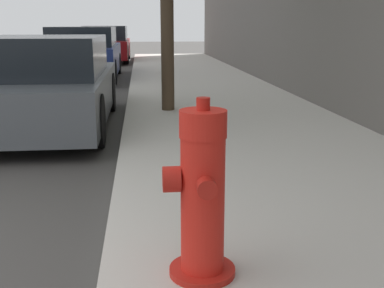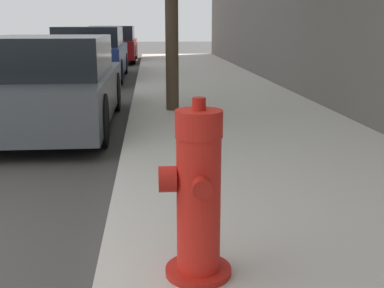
{
  "view_description": "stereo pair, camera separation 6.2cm",
  "coord_description": "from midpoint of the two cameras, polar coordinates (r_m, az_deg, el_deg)",
  "views": [
    {
      "loc": [
        2.12,
        -2.21,
        1.47
      ],
      "look_at": [
        2.5,
        1.33,
        0.58
      ],
      "focal_mm": 45.0,
      "sensor_mm": 36.0,
      "label": 1
    },
    {
      "loc": [
        2.18,
        -2.22,
        1.47
      ],
      "look_at": [
        2.5,
        1.33,
        0.58
      ],
      "focal_mm": 45.0,
      "sensor_mm": 36.0,
      "label": 2
    }
  ],
  "objects": [
    {
      "name": "parked_car_far",
      "position": [
        19.85,
        -9.16,
        11.59
      ],
      "size": [
        1.78,
        4.57,
        1.4
      ],
      "color": "maroon",
      "rests_on": "ground_plane"
    },
    {
      "name": "parked_car_near",
      "position": [
        7.23,
        -16.12,
        6.86
      ],
      "size": [
        1.77,
        4.12,
        1.31
      ],
      "color": "#4C5156",
      "rests_on": "ground_plane"
    },
    {
      "name": "parked_car_mid",
      "position": [
        13.53,
        -11.71,
        10.4
      ],
      "size": [
        1.79,
        4.37,
        1.4
      ],
      "color": "navy",
      "rests_on": "ground_plane"
    },
    {
      "name": "fire_hydrant",
      "position": [
        2.52,
        1.39,
        -6.25
      ],
      "size": [
        0.39,
        0.38,
        0.96
      ],
      "color": "red",
      "rests_on": "sidewalk_slab"
    }
  ]
}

